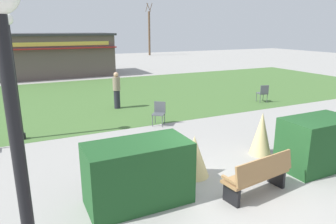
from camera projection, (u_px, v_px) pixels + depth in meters
name	position (u px, v px, depth m)	size (l,w,h in m)	color
ground_plane	(235.00, 194.00, 6.91)	(80.00, 80.00, 0.00)	#999691
lawn_patch	(104.00, 96.00, 16.91)	(36.00, 12.00, 0.01)	#446B33
park_bench	(258.00, 175.00, 6.76)	(1.75, 0.74, 0.95)	#9E7547
hedge_left	(138.00, 173.00, 6.44)	(2.16, 1.10, 1.34)	#1E4C23
hedge_right	(317.00, 143.00, 8.10)	(1.90, 1.10, 1.36)	#1E4C23
ornamental_grass_behind_left	(261.00, 134.00, 8.97)	(0.64, 0.64, 1.27)	#D1BC7F
ornamental_grass_behind_right	(194.00, 156.00, 7.68)	(0.76, 0.76, 1.05)	#D1BC7F
lamppost_near	(18.00, 148.00, 2.76)	(0.36, 0.36, 4.06)	black
lamppost_mid	(13.00, 63.00, 9.69)	(0.36, 0.36, 4.06)	black
trash_bin	(335.00, 152.00, 8.29)	(0.52, 0.52, 0.77)	#2D4233
food_kiosk	(48.00, 55.00, 23.75)	(9.78, 4.62, 3.25)	#594C47
cafe_chair_east	(263.00, 92.00, 15.38)	(0.53, 0.53, 0.89)	#4C5156
cafe_chair_north	(159.00, 111.00, 11.80)	(0.62, 0.62, 0.89)	#4C5156
person_strolling	(117.00, 90.00, 14.16)	(0.34, 0.34, 1.69)	#23232D
parked_car_west_slot	(11.00, 60.00, 30.28)	(4.29, 2.23, 1.20)	black
parked_car_center_slot	(64.00, 58.00, 32.38)	(4.36, 2.37, 1.20)	#B7BABF
tree_left_bg	(149.00, 32.00, 42.25)	(0.91, 0.96, 6.91)	brown
tree_right_bg	(2.00, 37.00, 32.19)	(0.91, 0.96, 6.17)	brown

